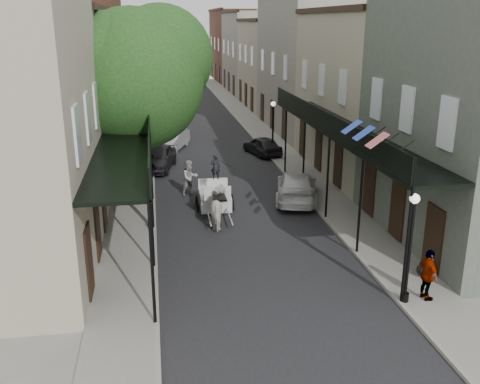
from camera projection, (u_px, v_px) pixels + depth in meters
name	position (u px, v px, depth m)	size (l,w,h in m)	color
ground	(269.00, 285.00, 18.86)	(140.00, 140.00, 0.00)	gray
road	(209.00, 153.00, 37.65)	(8.00, 90.00, 0.01)	black
sidewalk_left	(137.00, 155.00, 36.87)	(2.20, 90.00, 0.12)	gray
sidewalk_right	(278.00, 150.00, 38.40)	(2.20, 90.00, 0.12)	gray
building_row_left	(92.00, 67.00, 44.14)	(5.00, 80.00, 10.50)	#9E977F
building_row_right	(294.00, 65.00, 46.76)	(5.00, 80.00, 10.50)	gray
gallery_left	(131.00, 137.00, 23.45)	(2.20, 18.05, 4.88)	black
gallery_right	(339.00, 130.00, 24.91)	(2.20, 18.05, 4.88)	black
tree_near	(142.00, 73.00, 25.80)	(7.31, 6.80, 9.63)	#382619
tree_far	(144.00, 65.00, 39.15)	(6.45, 6.00, 8.61)	#382619
lamppost_right_near	(410.00, 247.00, 16.98)	(0.32, 0.32, 3.71)	black
lamppost_left	(149.00, 186.00, 23.25)	(0.32, 0.32, 3.71)	black
lamppost_right_far	(273.00, 128.00, 35.77)	(0.32, 0.32, 3.71)	black
horse	(220.00, 208.00, 24.08)	(0.94, 2.07, 1.75)	silver
carriage	(214.00, 185.00, 26.57)	(1.86, 2.61, 2.93)	black
pedestrian_walking	(190.00, 178.00, 28.41)	(0.92, 0.72, 1.89)	#AFAEA5
pedestrian_sidewalk_left	(148.00, 168.00, 30.14)	(1.14, 0.65, 1.76)	gray
pedestrian_sidewalk_right	(428.00, 275.00, 17.42)	(1.03, 0.43, 1.76)	gray
car_left_near	(158.00, 157.00, 33.37)	(1.80, 4.47, 1.52)	black
car_left_mid	(171.00, 140.00, 38.36)	(1.59, 4.57, 1.50)	#A9AAAF
car_left_far	(169.00, 127.00, 43.34)	(2.28, 4.93, 1.37)	black
car_right_near	(296.00, 187.00, 27.61)	(2.04, 5.02, 1.46)	silver
car_right_far	(262.00, 145.00, 37.06)	(1.54, 3.82, 1.30)	black
trash_bags	(425.00, 268.00, 19.37)	(0.82, 0.97, 0.47)	black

